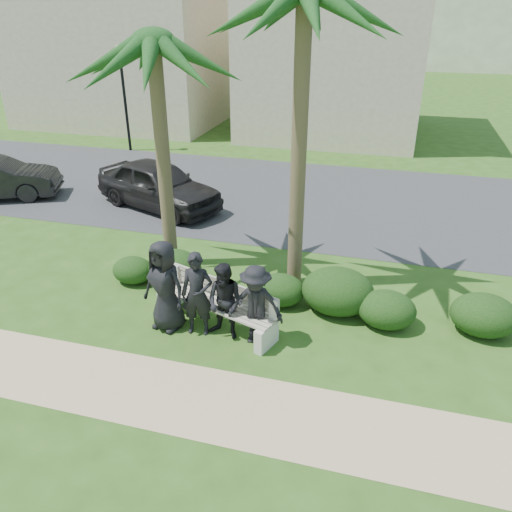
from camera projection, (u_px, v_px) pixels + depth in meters
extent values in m
plane|color=#2A4D16|center=(253.00, 340.00, 9.47)|extent=(160.00, 160.00, 0.00)
cube|color=tan|center=(222.00, 405.00, 7.92)|extent=(30.00, 1.60, 0.01)
cube|color=#2D2D30|center=(319.00, 199.00, 16.36)|extent=(160.00, 8.00, 0.01)
cube|color=tan|center=(127.00, 52.00, 26.27)|extent=(10.00, 8.00, 7.00)
cube|color=tan|center=(336.00, 57.00, 23.65)|extent=(8.00, 8.00, 7.00)
cylinder|color=black|center=(125.00, 103.00, 21.06)|extent=(0.12, 0.12, 4.00)
sphere|color=white|center=(119.00, 50.00, 20.11)|extent=(0.36, 0.36, 0.36)
cube|color=#A69D8C|center=(215.00, 305.00, 9.67)|extent=(2.63, 1.39, 0.04)
cube|color=#A69D8C|center=(219.00, 287.00, 9.77)|extent=(2.45, 0.87, 0.30)
cube|color=beige|center=(159.00, 307.00, 10.07)|extent=(0.35, 0.61, 0.47)
cube|color=beige|center=(275.00, 325.00, 9.50)|extent=(0.35, 0.61, 0.47)
imported|color=black|center=(165.00, 286.00, 9.46)|extent=(1.02, 0.80, 1.84)
imported|color=black|center=(197.00, 294.00, 9.33)|extent=(0.67, 0.49, 1.69)
imported|color=black|center=(225.00, 302.00, 9.25)|extent=(0.85, 0.72, 1.53)
imported|color=black|center=(256.00, 305.00, 9.08)|extent=(1.05, 0.64, 1.59)
ellipsoid|color=black|center=(133.00, 269.00, 11.35)|extent=(0.94, 0.78, 0.61)
ellipsoid|color=black|center=(175.00, 267.00, 11.27)|extent=(1.24, 1.02, 0.81)
ellipsoid|color=black|center=(280.00, 289.00, 10.51)|extent=(1.04, 0.86, 0.68)
ellipsoid|color=black|center=(338.00, 290.00, 10.19)|extent=(1.48, 1.22, 0.97)
ellipsoid|color=black|center=(387.00, 309.00, 9.76)|extent=(1.14, 0.94, 0.75)
ellipsoid|color=black|center=(484.00, 314.00, 9.53)|extent=(1.25, 1.03, 0.82)
cylinder|color=brown|center=(164.00, 163.00, 11.18)|extent=(0.32, 0.32, 5.05)
cylinder|color=brown|center=(299.00, 155.00, 10.14)|extent=(0.32, 0.32, 5.94)
imported|color=black|center=(158.00, 185.00, 15.40)|extent=(4.62, 3.15, 1.46)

